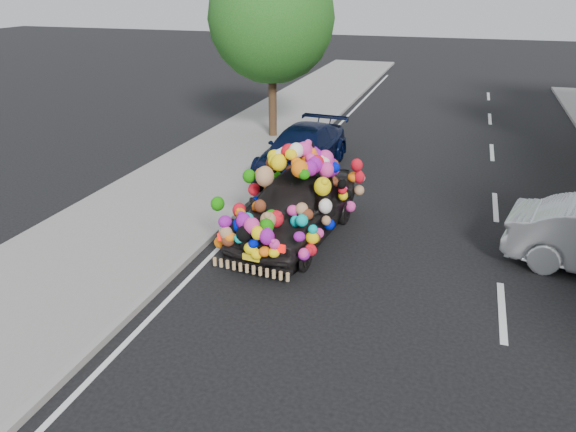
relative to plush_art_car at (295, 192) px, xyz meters
The scene contains 7 objects.
ground 2.19m from the plush_art_car, 70.69° to the right, with size 100.00×100.00×0.00m, color black.
sidewalk 4.21m from the plush_art_car, 153.68° to the right, with size 4.00×60.00×0.12m, color gray.
kerb 2.69m from the plush_art_car, 133.41° to the right, with size 0.15×60.00×0.13m, color gray.
lane_markings 4.73m from the plush_art_car, 23.17° to the right, with size 6.00×50.00×0.01m, color silver, non-canonical shape.
tree_near_sidewalk 8.83m from the plush_art_car, 112.38° to the left, with size 4.20×4.20×6.13m.
plush_art_car is the anchor object (origin of this frame).
navy_sedan 4.70m from the plush_art_car, 104.40° to the left, with size 1.76×4.34×1.26m, color black.
Camera 1 is at (2.59, -8.87, 5.21)m, focal length 35.00 mm.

